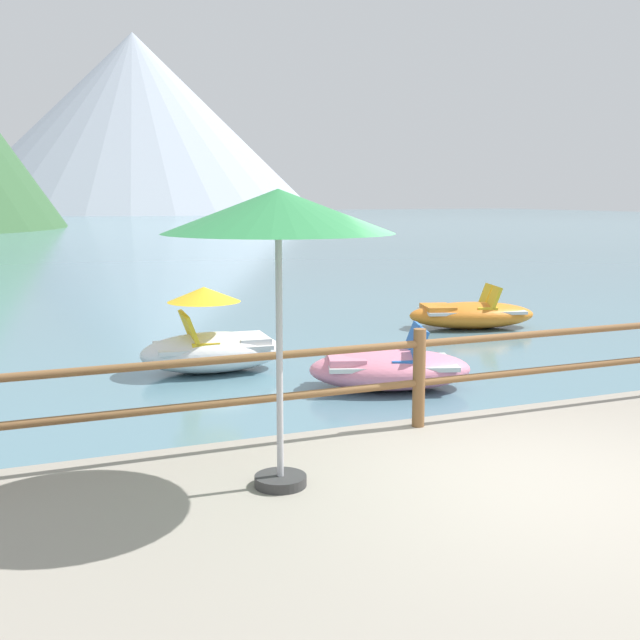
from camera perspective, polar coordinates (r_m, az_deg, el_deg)
The scene contains 7 objects.
ground_plane at distance 44.94m, azimuth -17.87°, elevation 5.36°, with size 200.00×200.00×0.00m, color slate.
dock_railing at distance 7.41m, azimuth 7.33°, elevation -3.51°, with size 23.92×0.12×0.95m.
beach_umbrella at distance 5.63m, azimuth -3.10°, elevation 7.70°, with size 1.70×1.70×2.24m.
pedal_boat_0 at distance 11.58m, azimuth -7.99°, elevation -1.71°, with size 2.21×1.29×1.28m.
pedal_boat_2 at distance 15.61m, azimuth 11.08°, elevation 0.42°, with size 2.73×1.74×0.85m.
pedal_boat_3 at distance 10.54m, azimuth 5.12°, elevation -3.56°, with size 2.47×1.86×0.86m.
distant_peak at distance 138.00m, azimuth -13.48°, elevation 13.93°, with size 60.96×60.96×29.60m, color #A8B2C1.
Camera 1 is at (-3.61, -4.72, 2.58)m, focal length 43.35 mm.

